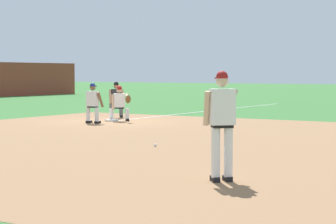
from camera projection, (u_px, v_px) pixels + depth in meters
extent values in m
plane|color=#336B2D|center=(112.00, 122.00, 24.42)|extent=(160.00, 160.00, 0.00)
cube|color=#936B47|center=(146.00, 140.00, 17.68)|extent=(18.00, 18.00, 0.01)
cube|color=white|center=(213.00, 111.00, 31.29)|extent=(16.19, 0.10, 0.00)
cube|color=white|center=(112.00, 120.00, 24.41)|extent=(0.38, 0.38, 0.09)
sphere|color=white|center=(155.00, 145.00, 16.15)|extent=(0.07, 0.07, 0.07)
cube|color=black|center=(215.00, 179.00, 10.96)|extent=(0.26, 0.26, 0.09)
cylinder|color=white|center=(216.00, 152.00, 10.89)|extent=(0.15, 0.15, 0.84)
cube|color=black|center=(227.00, 179.00, 11.01)|extent=(0.26, 0.26, 0.09)
cylinder|color=white|center=(228.00, 152.00, 10.94)|extent=(0.15, 0.15, 0.84)
cube|color=black|center=(222.00, 126.00, 10.89)|extent=(0.38, 0.38, 0.06)
cube|color=white|center=(222.00, 107.00, 10.87)|extent=(0.45, 0.45, 0.60)
sphere|color=#DBB28E|center=(222.00, 81.00, 10.87)|extent=(0.21, 0.21, 0.21)
sphere|color=maroon|center=(222.00, 77.00, 10.86)|extent=(0.20, 0.20, 0.20)
cube|color=maroon|center=(220.00, 78.00, 10.95)|extent=(0.20, 0.20, 0.02)
cylinder|color=#DBB28E|center=(207.00, 108.00, 10.89)|extent=(0.20, 0.20, 0.59)
cylinder|color=#DBB28E|center=(231.00, 100.00, 11.21)|extent=(0.44, 0.43, 0.41)
ellipsoid|color=brown|center=(230.00, 110.00, 11.30)|extent=(0.35, 0.35, 0.34)
cube|color=black|center=(127.00, 120.00, 24.66)|extent=(0.27, 0.26, 0.09)
cylinder|color=white|center=(127.00, 114.00, 24.68)|extent=(0.15, 0.15, 0.40)
cube|color=black|center=(112.00, 120.00, 24.54)|extent=(0.27, 0.26, 0.09)
cylinder|color=white|center=(111.00, 114.00, 24.57)|extent=(0.15, 0.15, 0.40)
cube|color=black|center=(119.00, 108.00, 24.61)|extent=(0.38, 0.39, 0.06)
cube|color=white|center=(119.00, 100.00, 24.59)|extent=(0.45, 0.46, 0.52)
sphere|color=tan|center=(119.00, 90.00, 24.55)|extent=(0.21, 0.21, 0.21)
sphere|color=maroon|center=(119.00, 88.00, 24.55)|extent=(0.20, 0.20, 0.20)
cube|color=maroon|center=(120.00, 89.00, 24.46)|extent=(0.20, 0.20, 0.02)
cylinder|color=tan|center=(127.00, 97.00, 24.23)|extent=(0.49, 0.46, 0.24)
cylinder|color=tan|center=(113.00, 102.00, 24.45)|extent=(0.23, 0.23, 0.58)
ellipsoid|color=brown|center=(128.00, 99.00, 24.02)|extent=(0.30, 0.29, 0.35)
cube|color=black|center=(89.00, 122.00, 23.62)|extent=(0.26, 0.12, 0.09)
cylinder|color=white|center=(88.00, 114.00, 23.57)|extent=(0.15, 0.15, 0.50)
cube|color=black|center=(98.00, 122.00, 23.41)|extent=(0.26, 0.12, 0.09)
cylinder|color=white|center=(97.00, 114.00, 23.36)|extent=(0.15, 0.15, 0.50)
cube|color=black|center=(92.00, 107.00, 23.45)|extent=(0.21, 0.34, 0.06)
cube|color=white|center=(92.00, 99.00, 23.43)|extent=(0.25, 0.41, 0.54)
sphere|color=brown|center=(93.00, 88.00, 23.42)|extent=(0.21, 0.21, 0.21)
sphere|color=navy|center=(93.00, 86.00, 23.42)|extent=(0.20, 0.20, 0.20)
cube|color=navy|center=(94.00, 86.00, 23.50)|extent=(0.11, 0.17, 0.02)
cylinder|color=brown|center=(90.00, 99.00, 23.69)|extent=(0.33, 0.10, 0.56)
cylinder|color=brown|center=(100.00, 100.00, 23.42)|extent=(0.33, 0.10, 0.56)
cube|color=black|center=(121.00, 116.00, 26.54)|extent=(0.27, 0.26, 0.09)
cylinder|color=#515154|center=(121.00, 109.00, 26.56)|extent=(0.15, 0.15, 0.50)
cube|color=black|center=(111.00, 117.00, 26.47)|extent=(0.27, 0.26, 0.09)
cylinder|color=#515154|center=(111.00, 110.00, 26.49)|extent=(0.15, 0.15, 0.50)
cube|color=black|center=(116.00, 103.00, 26.51)|extent=(0.38, 0.39, 0.06)
cube|color=#232326|center=(116.00, 96.00, 26.49)|extent=(0.45, 0.46, 0.54)
sphere|color=#9E7051|center=(116.00, 86.00, 26.45)|extent=(0.21, 0.21, 0.21)
sphere|color=black|center=(116.00, 84.00, 26.44)|extent=(0.20, 0.20, 0.20)
cube|color=black|center=(116.00, 85.00, 26.36)|extent=(0.20, 0.20, 0.02)
cylinder|color=#9E7051|center=(123.00, 97.00, 26.40)|extent=(0.30, 0.29, 0.56)
cylinder|color=#9E7051|center=(110.00, 97.00, 26.30)|extent=(0.30, 0.29, 0.56)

